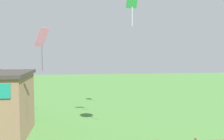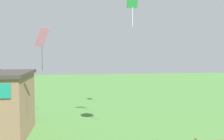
{
  "view_description": "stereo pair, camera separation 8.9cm",
  "coord_description": "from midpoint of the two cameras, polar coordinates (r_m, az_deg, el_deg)",
  "views": [
    {
      "loc": [
        -1.96,
        -4.86,
        5.99
      ],
      "look_at": [
        0.0,
        9.91,
        4.87
      ],
      "focal_mm": 40.0,
      "sensor_mm": 36.0,
      "label": 1
    },
    {
      "loc": [
        -1.87,
        -4.88,
        5.99
      ],
      "look_at": [
        0.0,
        9.91,
        4.87
      ],
      "focal_mm": 40.0,
      "sensor_mm": 36.0,
      "label": 2
    }
  ],
  "objects": [
    {
      "name": "kite_pink_diamond",
      "position": [
        15.42,
        -15.91,
        6.53
      ],
      "size": [
        0.88,
        1.01,
        2.54
      ],
      "color": "pink"
    },
    {
      "name": "kite_green_diamond",
      "position": [
        20.24,
        4.51,
        15.07
      ],
      "size": [
        0.94,
        0.61,
        2.6
      ],
      "color": "green"
    }
  ]
}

